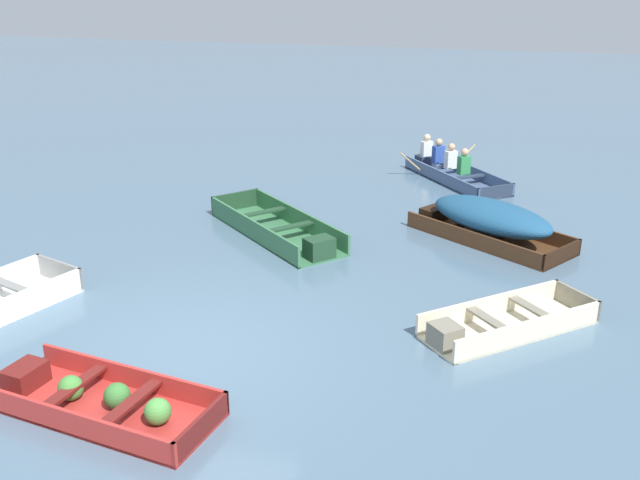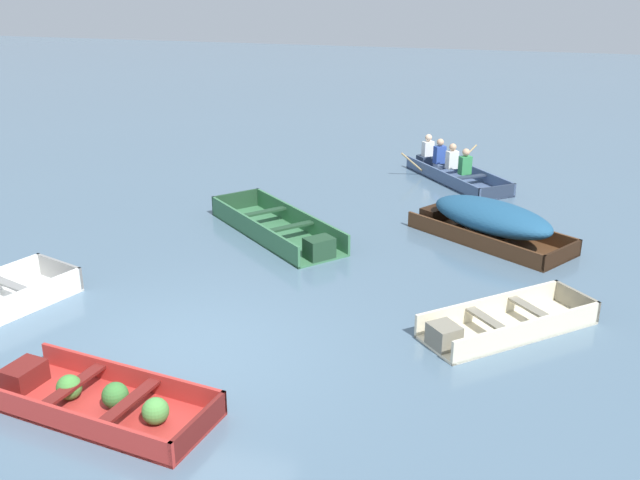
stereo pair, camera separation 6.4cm
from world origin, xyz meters
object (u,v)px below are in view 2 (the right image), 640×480
at_px(skiff_cream_near_moored, 502,324).
at_px(dinghy_red_foreground, 98,400).
at_px(rowboat_slate_blue_with_crew, 452,170).
at_px(skiff_dark_varnish_outer_moored, 490,219).
at_px(skiff_green_mid_moored, 280,230).

bearing_deg(skiff_cream_near_moored, dinghy_red_foreground, -143.99).
bearing_deg(rowboat_slate_blue_with_crew, skiff_cream_near_moored, -78.68).
relative_size(dinghy_red_foreground, skiff_dark_varnish_outer_moored, 0.88).
distance_m(skiff_green_mid_moored, skiff_dark_varnish_outer_moored, 4.05).
relative_size(skiff_cream_near_moored, skiff_dark_varnish_outer_moored, 0.78).
height_order(dinghy_red_foreground, skiff_dark_varnish_outer_moored, skiff_dark_varnish_outer_moored).
xyz_separation_m(skiff_green_mid_moored, rowboat_slate_blue_with_crew, (2.77, 5.03, 0.08)).
xyz_separation_m(skiff_dark_varnish_outer_moored, rowboat_slate_blue_with_crew, (-1.16, 4.09, -0.20)).
relative_size(skiff_cream_near_moored, skiff_green_mid_moored, 0.76).
height_order(skiff_cream_near_moored, skiff_green_mid_moored, skiff_green_mid_moored).
bearing_deg(rowboat_slate_blue_with_crew, dinghy_red_foreground, -104.84).
distance_m(skiff_dark_varnish_outer_moored, rowboat_slate_blue_with_crew, 4.26).
height_order(skiff_green_mid_moored, rowboat_slate_blue_with_crew, rowboat_slate_blue_with_crew).
bearing_deg(skiff_dark_varnish_outer_moored, skiff_green_mid_moored, -166.59).
height_order(skiff_dark_varnish_outer_moored, rowboat_slate_blue_with_crew, rowboat_slate_blue_with_crew).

